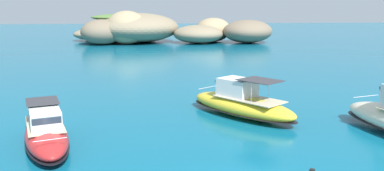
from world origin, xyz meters
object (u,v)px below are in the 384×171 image
Objects in this scene: islet_large at (128,28)px; motorboat_red at (46,134)px; motorboat_yellow at (241,104)px; islet_small at (224,32)px.

islet_large reaches higher than motorboat_red.
motorboat_yellow is 13.38m from motorboat_red.
islet_small is (22.16, -3.37, -0.72)m from islet_large.
motorboat_red is at bearing -109.95° from islet_small.
islet_small is 63.19m from motorboat_yellow.
islet_large is at bearing 171.36° from islet_small.
motorboat_yellow is 1.13× the size of motorboat_red.
islet_large reaches higher than islet_small.
islet_large is 66.26m from motorboat_yellow.
motorboat_yellow is at bearing -81.04° from islet_large.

